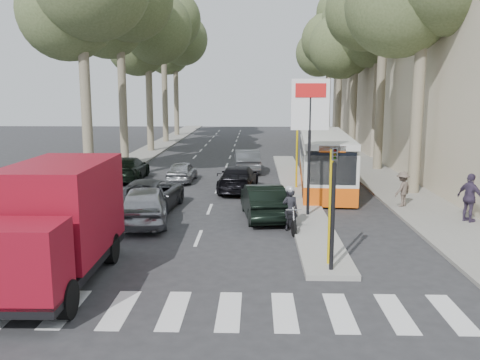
# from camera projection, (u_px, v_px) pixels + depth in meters

# --- Properties ---
(ground) EXTENTS (120.00, 120.00, 0.00)m
(ground) POSITION_uv_depth(u_px,v_px,m) (220.00, 257.00, 15.91)
(ground) COLOR #28282B
(ground) RESTS_ON ground
(sidewalk_right) EXTENTS (3.20, 70.00, 0.12)m
(sidewalk_right) POSITION_uv_depth(u_px,v_px,m) (350.00, 156.00, 40.26)
(sidewalk_right) COLOR gray
(sidewalk_right) RESTS_ON ground
(median_left) EXTENTS (2.40, 64.00, 0.12)m
(median_left) POSITION_uv_depth(u_px,v_px,m) (150.00, 151.00, 43.71)
(median_left) COLOR gray
(median_left) RESTS_ON ground
(traffic_island) EXTENTS (1.50, 26.00, 0.16)m
(traffic_island) POSITION_uv_depth(u_px,v_px,m) (296.00, 189.00, 26.63)
(traffic_island) COLOR gray
(traffic_island) RESTS_ON ground
(building_far) EXTENTS (11.00, 20.00, 16.00)m
(building_far) POSITION_uv_depth(u_px,v_px,m) (409.00, 60.00, 47.55)
(building_far) COLOR #B7A88E
(building_far) RESTS_ON ground
(billboard) EXTENTS (1.50, 12.10, 5.60)m
(billboard) POSITION_uv_depth(u_px,v_px,m) (310.00, 127.00, 20.10)
(billboard) COLOR yellow
(billboard) RESTS_ON ground
(traffic_light_island) EXTENTS (0.16, 0.41, 3.60)m
(traffic_light_island) POSITION_uv_depth(u_px,v_px,m) (334.00, 188.00, 13.91)
(traffic_light_island) COLOR black
(traffic_light_island) RESTS_ON ground
(tree_l_b) EXTENTS (7.40, 7.20, 14.88)m
(tree_l_b) POSITION_uv_depth(u_px,v_px,m) (121.00, 1.00, 34.05)
(tree_l_b) COLOR #6B604C
(tree_l_b) RESTS_ON ground
(tree_l_c) EXTENTS (7.40, 7.20, 13.71)m
(tree_l_c) POSITION_uv_depth(u_px,v_px,m) (149.00, 31.00, 42.10)
(tree_l_c) COLOR #6B604C
(tree_l_c) RESTS_ON ground
(tree_l_d) EXTENTS (7.40, 7.20, 15.66)m
(tree_l_d) POSITION_uv_depth(u_px,v_px,m) (165.00, 23.00, 49.68)
(tree_l_d) COLOR #6B604C
(tree_l_d) RESTS_ON ground
(tree_l_e) EXTENTS (7.40, 7.20, 14.49)m
(tree_l_e) POSITION_uv_depth(u_px,v_px,m) (176.00, 41.00, 57.74)
(tree_l_e) COLOR #6B604C
(tree_l_e) RESTS_ON ground
(tree_r_c) EXTENTS (7.40, 7.20, 13.32)m
(tree_r_c) POSITION_uv_depth(u_px,v_px,m) (357.00, 32.00, 39.68)
(tree_r_c) COLOR #6B604C
(tree_r_c) RESTS_ON ground
(tree_r_d) EXTENTS (7.40, 7.20, 14.88)m
(tree_r_d) POSITION_uv_depth(u_px,v_px,m) (342.00, 27.00, 47.32)
(tree_r_d) COLOR #6B604C
(tree_r_d) RESTS_ON ground
(tree_r_e) EXTENTS (7.40, 7.20, 14.10)m
(tree_r_e) POSITION_uv_depth(u_px,v_px,m) (330.00, 42.00, 55.31)
(tree_r_e) COLOR #6B604C
(tree_r_e) RESTS_ON ground
(silver_hatchback) EXTENTS (2.41, 4.69, 1.53)m
(silver_hatchback) POSITION_uv_depth(u_px,v_px,m) (145.00, 204.00, 19.82)
(silver_hatchback) COLOR #9E9FA5
(silver_hatchback) RESTS_ON ground
(dark_hatchback) EXTENTS (2.00, 4.43, 1.41)m
(dark_hatchback) POSITION_uv_depth(u_px,v_px,m) (263.00, 201.00, 20.67)
(dark_hatchback) COLOR black
(dark_hatchback) RESTS_ON ground
(queue_car_a) EXTENTS (2.66, 5.18, 1.40)m
(queue_car_a) POSITION_uv_depth(u_px,v_px,m) (149.00, 195.00, 21.99)
(queue_car_a) COLOR #43454A
(queue_car_a) RESTS_ON ground
(queue_car_b) EXTENTS (2.18, 4.73, 1.34)m
(queue_car_b) POSITION_uv_depth(u_px,v_px,m) (238.00, 178.00, 26.27)
(queue_car_b) COLOR black
(queue_car_b) RESTS_ON ground
(queue_car_c) EXTENTS (1.53, 3.54, 1.19)m
(queue_car_c) POSITION_uv_depth(u_px,v_px,m) (182.00, 171.00, 29.06)
(queue_car_c) COLOR #9C9FA4
(queue_car_c) RESTS_ON ground
(queue_car_d) EXTENTS (1.82, 4.45, 1.43)m
(queue_car_d) POSITION_uv_depth(u_px,v_px,m) (247.00, 161.00, 32.65)
(queue_car_d) COLOR #505358
(queue_car_d) RESTS_ON ground
(queue_car_e) EXTENTS (2.13, 4.80, 1.37)m
(queue_car_e) POSITION_uv_depth(u_px,v_px,m) (128.00, 169.00, 29.51)
(queue_car_e) COLOR black
(queue_car_e) RESTS_ON ground
(red_truck) EXTENTS (2.38, 6.04, 3.20)m
(red_truck) POSITION_uv_depth(u_px,v_px,m) (56.00, 222.00, 13.48)
(red_truck) COLOR black
(red_truck) RESTS_ON ground
(city_bus) EXTENTS (3.17, 11.12, 2.89)m
(city_bus) POSITION_uv_depth(u_px,v_px,m) (324.00, 159.00, 27.33)
(city_bus) COLOR #E5540C
(city_bus) RESTS_ON ground
(motorcycle) EXTENTS (0.79, 2.00, 1.70)m
(motorcycle) POSITION_uv_depth(u_px,v_px,m) (289.00, 210.00, 18.87)
(motorcycle) COLOR black
(motorcycle) RESTS_ON ground
(pedestrian_near) EXTENTS (1.02, 1.23, 1.89)m
(pedestrian_near) POSITION_uv_depth(u_px,v_px,m) (470.00, 198.00, 19.56)
(pedestrian_near) COLOR #3F334D
(pedestrian_near) RESTS_ON sidewalk_right
(pedestrian_far) EXTENTS (1.03, 1.01, 1.54)m
(pedestrian_far) POSITION_uv_depth(u_px,v_px,m) (403.00, 189.00, 22.23)
(pedestrian_far) COLOR brown
(pedestrian_far) RESTS_ON sidewalk_right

